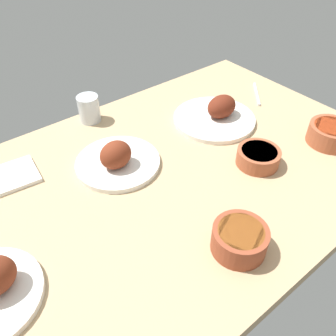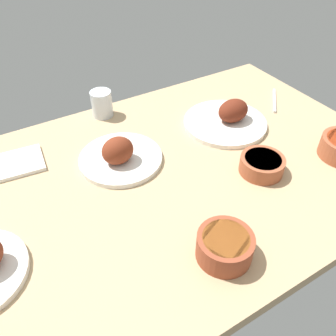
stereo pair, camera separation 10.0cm
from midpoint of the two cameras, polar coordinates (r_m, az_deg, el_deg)
dining_table at (r=102.77cm, az=-2.79°, el=-1.80°), size 140.00×90.00×4.00cm
plate_near_viewer at (r=122.75cm, az=5.68°, el=8.61°), size 28.45×28.45×9.12cm
plate_far_side at (r=103.83cm, az=-11.09°, el=1.21°), size 25.16×25.16×9.70cm
bowl_soup at (r=81.65cm, az=8.19°, el=-11.61°), size 12.94×12.94×6.39cm
bowl_onions at (r=105.21cm, az=11.99°, el=1.76°), size 12.80×12.80×4.92cm
bowl_sauce at (r=120.63cm, az=23.04°, el=5.16°), size 14.16×14.16×6.25cm
water_tumbler at (r=125.26cm, az=-15.12°, el=9.28°), size 7.37×7.37×9.31cm
folded_napkin at (r=111.28cm, az=-27.28°, el=-1.56°), size 17.88×14.38×1.20cm
fork_loose at (r=141.98cm, az=12.37°, el=11.74°), size 12.39×13.22×0.80cm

